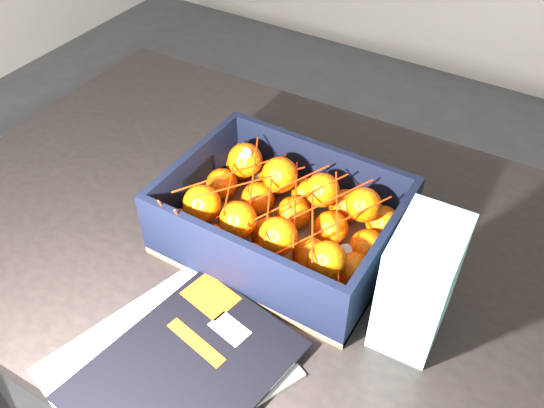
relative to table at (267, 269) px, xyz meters
The scene contains 7 objects.
ground 0.77m from the table, 137.77° to the left, with size 3.50×3.50×0.00m, color #373739.
table is the anchor object (origin of this frame).
magazine_stack 0.31m from the table, 83.62° to the right, with size 0.32×0.34×0.02m.
produce_crate 0.14m from the table, 16.66° to the right, with size 0.35×0.26×0.12m.
clementine_heap 0.16m from the table, 22.84° to the right, with size 0.33×0.25×0.10m.
mesh_net 0.20m from the table, 38.80° to the right, with size 0.29×0.24×0.09m.
retail_carton 0.34m from the table, 11.49° to the right, with size 0.08×0.12×0.19m, color white.
Camera 1 is at (0.66, -0.84, 1.43)m, focal length 37.58 mm.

